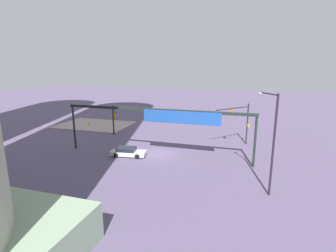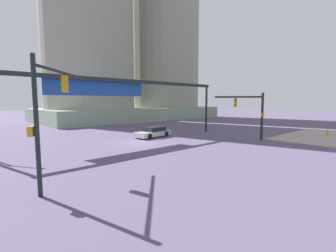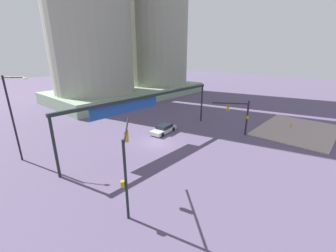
{
  "view_description": "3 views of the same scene",
  "coord_description": "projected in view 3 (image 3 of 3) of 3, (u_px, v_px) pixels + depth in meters",
  "views": [
    {
      "loc": [
        -11.29,
        31.92,
        11.74
      ],
      "look_at": [
        -0.74,
        -2.17,
        3.48
      ],
      "focal_mm": 27.91,
      "sensor_mm": 36.0,
      "label": 1
    },
    {
      "loc": [
        -14.17,
        -19.88,
        4.27
      ],
      "look_at": [
        2.04,
        -2.22,
        1.75
      ],
      "focal_mm": 25.71,
      "sensor_mm": 36.0,
      "label": 2
    },
    {
      "loc": [
        -19.14,
        -19.29,
        11.67
      ],
      "look_at": [
        2.01,
        -0.28,
        1.96
      ],
      "focal_mm": 23.31,
      "sensor_mm": 36.0,
      "label": 3
    }
  ],
  "objects": [
    {
      "name": "ground_plane",
      "position": [
        157.0,
        143.0,
        29.45
      ],
      "size": [
        200.1,
        200.1,
        0.0
      ],
      "primitive_type": "plane",
      "color": "#564A68"
    },
    {
      "name": "sidewalk_corner",
      "position": [
        297.0,
        130.0,
        34.02
      ],
      "size": [
        14.18,
        10.09,
        0.15
      ],
      "primitive_type": "cube",
      "color": "#A4918C",
      "rests_on": "ground"
    },
    {
      "name": "traffic_signal_near_corner",
      "position": [
        126.0,
        158.0,
        16.15
      ],
      "size": [
        4.61,
        4.95,
        6.27
      ],
      "rotation": [
        0.0,
        0.0,
        0.85
      ],
      "color": "black",
      "rests_on": "ground"
    },
    {
      "name": "traffic_signal_opposite_side",
      "position": [
        240.0,
        112.0,
        31.33
      ],
      "size": [
        3.03,
        4.61,
        5.14
      ],
      "rotation": [
        0.0,
        0.0,
        2.16
      ],
      "color": "black",
      "rests_on": "ground"
    },
    {
      "name": "streetlamp_curved_arm",
      "position": [
        14.0,
        114.0,
        23.0
      ],
      "size": [
        1.72,
        2.6,
        9.44
      ],
      "rotation": [
        0.0,
        0.0,
        -1.02
      ],
      "color": "black",
      "rests_on": "ground"
    },
    {
      "name": "overhead_sign_gantry",
      "position": [
        145.0,
        103.0,
        27.83
      ],
      "size": [
        25.09,
        0.43,
        6.45
      ],
      "color": "black",
      "rests_on": "ground"
    },
    {
      "name": "sedan_car_approaching",
      "position": [
        164.0,
        129.0,
        33.02
      ],
      "size": [
        4.83,
        2.42,
        1.21
      ],
      "rotation": [
        0.0,
        0.0,
        3.27
      ],
      "color": "#B7B4B3",
      "rests_on": "ground"
    },
    {
      "name": "fire_hydrant_on_curb",
      "position": [
        291.0,
        125.0,
        35.0
      ],
      "size": [
        0.33,
        0.22,
        0.71
      ],
      "color": "gold",
      "rests_on": "sidewalk_corner"
    }
  ]
}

